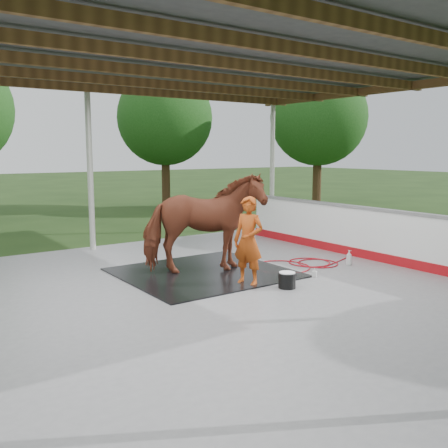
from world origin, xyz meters
TOP-DOWN VIEW (x-y plane):
  - ground at (0.00, 0.00)m, footprint 100.00×100.00m
  - concrete_slab at (0.00, 0.00)m, footprint 12.00×10.00m
  - pavilion_structure at (0.00, -0.00)m, footprint 12.60×10.60m
  - dasher_board at (4.60, 0.00)m, footprint 0.16×8.00m
  - tree_belt at (0.30, 0.90)m, footprint 28.00×28.00m
  - rubber_mat at (0.90, 1.10)m, footprint 3.10×2.91m
  - horse at (0.90, 1.10)m, footprint 2.50×1.73m
  - handler at (1.11, -0.04)m, footprint 0.56×0.67m
  - wash_bucket at (1.50, -0.63)m, footprint 0.30×0.30m
  - soap_bottle_a at (3.76, -0.06)m, footprint 0.13×0.13m
  - soap_bottle_b at (2.43, -0.38)m, footprint 0.11×0.11m
  - hose_coil at (2.89, 0.53)m, footprint 2.74×1.21m

SIDE VIEW (x-z plane):
  - ground at x=0.00m, z-range 0.00..0.00m
  - concrete_slab at x=0.00m, z-range 0.00..0.05m
  - rubber_mat at x=0.90m, z-range 0.05..0.07m
  - hose_coil at x=2.89m, z-range 0.05..0.07m
  - soap_bottle_b at x=2.43m, z-range 0.05..0.23m
  - wash_bucket at x=1.50m, z-range 0.05..0.34m
  - soap_bottle_a at x=3.76m, z-range 0.05..0.36m
  - dasher_board at x=4.60m, z-range 0.02..1.17m
  - handler at x=1.11m, z-range 0.05..1.63m
  - horse at x=0.90m, z-range 0.07..2.00m
  - tree_belt at x=0.30m, z-range 0.89..6.69m
  - pavilion_structure at x=0.00m, z-range 1.94..5.99m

